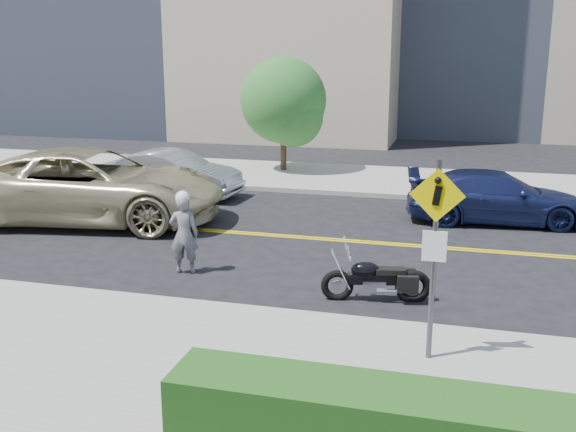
% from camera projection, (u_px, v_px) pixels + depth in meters
% --- Properties ---
extents(ground_plane, '(120.00, 120.00, 0.00)m').
position_uv_depth(ground_plane, '(276.00, 236.00, 17.11)').
color(ground_plane, black).
rests_on(ground_plane, ground).
extents(sidewalk_near, '(60.00, 5.00, 0.15)m').
position_uv_depth(sidewalk_near, '(137.00, 364.00, 10.07)').
color(sidewalk_near, '#9E9B91').
rests_on(sidewalk_near, ground_plane).
extents(sidewalk_far, '(60.00, 5.00, 0.15)m').
position_uv_depth(sidewalk_far, '(334.00, 178.00, 24.11)').
color(sidewalk_far, '#9E9B91').
rests_on(sidewalk_far, ground_plane).
extents(pedestrian_sign, '(0.78, 0.08, 3.00)m').
position_uv_depth(pedestrian_sign, '(435.00, 242.00, 9.66)').
color(pedestrian_sign, '#4C4C51').
rests_on(pedestrian_sign, sidewalk_near).
extents(motorcyclist, '(0.68, 0.52, 1.78)m').
position_uv_depth(motorcyclist, '(184.00, 232.00, 14.12)').
color(motorcyclist, silver).
rests_on(motorcyclist, ground).
extents(motorcycle, '(2.07, 1.01, 1.21)m').
position_uv_depth(motorcycle, '(377.00, 270.00, 12.64)').
color(motorcycle, black).
rests_on(motorcycle, ground).
extents(suv, '(7.58, 4.40, 1.99)m').
position_uv_depth(suv, '(91.00, 186.00, 18.24)').
color(suv, '#C0B78D').
rests_on(suv, ground).
extents(parked_car_silver, '(4.50, 1.84, 1.45)m').
position_uv_depth(parked_car_silver, '(173.00, 174.00, 21.40)').
color(parked_car_silver, '#AAABB2').
rests_on(parked_car_silver, ground).
extents(parked_car_blue, '(4.98, 2.44, 1.39)m').
position_uv_depth(parked_car_blue, '(496.00, 197.00, 18.27)').
color(parked_car_blue, navy).
rests_on(parked_car_blue, ground).
extents(tree_far_a, '(3.16, 3.16, 4.32)m').
position_uv_depth(tree_far_a, '(283.00, 100.00, 24.67)').
color(tree_far_a, '#382619').
rests_on(tree_far_a, ground).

